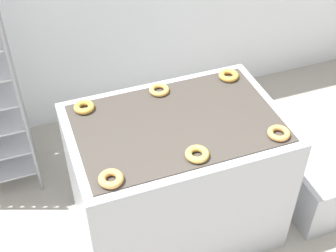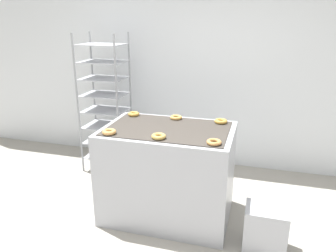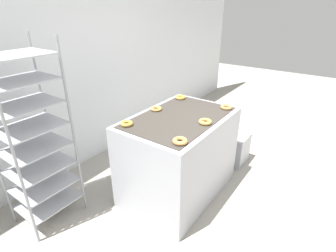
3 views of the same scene
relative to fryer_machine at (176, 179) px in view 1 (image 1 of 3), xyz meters
The scene contains 8 objects.
fryer_machine is the anchor object (origin of this frame).
glaze_bin 1.07m from the fryer_machine, 17.16° to the right, with size 0.37×0.28×0.41m.
donut_near_left 0.76m from the fryer_machine, 146.68° to the right, with size 0.13×0.13×0.04m, color tan.
donut_near_center 0.58m from the fryer_machine, 90.21° to the right, with size 0.13×0.13×0.04m, color tan.
donut_near_right 0.76m from the fryer_machine, 31.35° to the right, with size 0.13×0.13×0.03m, color #BE8347.
donut_far_left 0.76m from the fryer_machine, 147.78° to the left, with size 0.12×0.12×0.04m, color #BD8B3A.
donut_far_center 0.59m from the fryer_machine, 90.93° to the left, with size 0.13×0.13×0.03m, color #C99448.
donut_far_right 0.75m from the fryer_machine, 32.41° to the left, with size 0.13×0.13×0.04m, color #BE8E3A.
Camera 1 is at (-0.76, -1.23, 2.73)m, focal length 50.00 mm.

